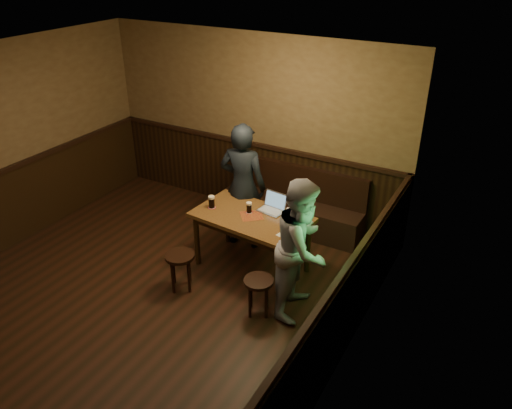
{
  "coord_description": "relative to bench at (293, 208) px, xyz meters",
  "views": [
    {
      "loc": [
        3.62,
        -3.34,
        3.95
      ],
      "look_at": [
        0.96,
        1.39,
        1.04
      ],
      "focal_mm": 35.0,
      "sensor_mm": 36.0,
      "label": 1
    }
  ],
  "objects": [
    {
      "name": "menu",
      "position": [
        0.61,
        -1.48,
        0.49
      ],
      "size": [
        0.24,
        0.19,
        0.0
      ],
      "primitive_type": "cube",
      "rotation": [
        0.0,
        0.0,
        -0.19
      ],
      "color": "silver",
      "rests_on": "pub_table"
    },
    {
      "name": "person_grey",
      "position": [
        0.91,
        -1.69,
        0.54
      ],
      "size": [
        0.72,
        0.88,
        1.69
      ],
      "primitive_type": "imported",
      "rotation": [
        0.0,
        0.0,
        1.66
      ],
      "color": "gray",
      "rests_on": "ground"
    },
    {
      "name": "room",
      "position": [
        -0.84,
        -2.53,
        0.89
      ],
      "size": [
        5.04,
        6.04,
        2.84
      ],
      "color": "black",
      "rests_on": "ground"
    },
    {
      "name": "pint_left",
      "position": [
        -0.57,
        -1.32,
        0.57
      ],
      "size": [
        0.11,
        0.11,
        0.17
      ],
      "color": "maroon",
      "rests_on": "pub_table"
    },
    {
      "name": "stool_right",
      "position": [
        0.53,
        -2.02,
        0.07
      ],
      "size": [
        0.45,
        0.45,
        0.47
      ],
      "rotation": [
        0.0,
        0.0,
        -0.34
      ],
      "color": "black",
      "rests_on": "ground"
    },
    {
      "name": "stool_left",
      "position": [
        -0.55,
        -2.08,
        0.09
      ],
      "size": [
        0.43,
        0.43,
        0.5
      ],
      "rotation": [
        0.0,
        0.0,
        -0.18
      ],
      "color": "black",
      "rests_on": "ground"
    },
    {
      "name": "pint_right",
      "position": [
        0.51,
        -1.33,
        0.56
      ],
      "size": [
        0.1,
        0.1,
        0.16
      ],
      "color": "maroon",
      "rests_on": "pub_table"
    },
    {
      "name": "pint_mid",
      "position": [
        -0.07,
        -1.2,
        0.56
      ],
      "size": [
        0.09,
        0.09,
        0.15
      ],
      "color": "maroon",
      "rests_on": "pub_table"
    },
    {
      "name": "bench",
      "position": [
        0.0,
        0.0,
        0.0
      ],
      "size": [
        2.2,
        0.5,
        0.95
      ],
      "color": "black",
      "rests_on": "ground"
    },
    {
      "name": "person_suit",
      "position": [
        -0.41,
        -0.78,
        0.6
      ],
      "size": [
        0.73,
        0.53,
        1.83
      ],
      "primitive_type": "imported",
      "rotation": [
        0.0,
        0.0,
        3.3
      ],
      "color": "black",
      "rests_on": "ground"
    },
    {
      "name": "pub_table",
      "position": [
        0.0,
        -1.25,
        0.38
      ],
      "size": [
        1.55,
        0.97,
        0.8
      ],
      "rotation": [
        0.0,
        0.0,
        -0.08
      ],
      "color": "#512A17",
      "rests_on": "ground"
    },
    {
      "name": "laptop",
      "position": [
        0.17,
        -0.99,
        0.55
      ],
      "size": [
        0.36,
        0.3,
        0.23
      ],
      "rotation": [
        0.0,
        0.0,
        -0.13
      ],
      "color": "silver",
      "rests_on": "pub_table"
    }
  ]
}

